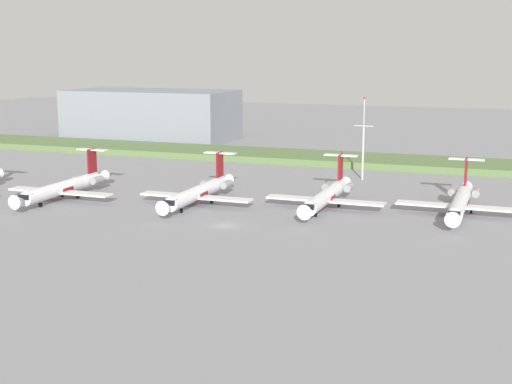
{
  "coord_description": "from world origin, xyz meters",
  "views": [
    {
      "loc": [
        46.75,
        -111.37,
        29.85
      ],
      "look_at": [
        0.0,
        15.84,
        3.0
      ],
      "focal_mm": 50.4,
      "sensor_mm": 36.0,
      "label": 1
    }
  ],
  "objects_px": {
    "antenna_mast": "(363,145)",
    "regional_jet_third": "(199,192)",
    "regional_jet_fourth": "(327,195)",
    "regional_jet_fifth": "(460,201)",
    "regional_jet_second": "(64,187)"
  },
  "relations": [
    {
      "from": "regional_jet_fourth",
      "to": "regional_jet_second",
      "type": "bearing_deg",
      "value": -168.84
    },
    {
      "from": "regional_jet_fourth",
      "to": "regional_jet_fifth",
      "type": "relative_size",
      "value": 1.0
    },
    {
      "from": "regional_jet_fourth",
      "to": "regional_jet_third",
      "type": "bearing_deg",
      "value": -167.47
    },
    {
      "from": "regional_jet_fourth",
      "to": "antenna_mast",
      "type": "bearing_deg",
      "value": 90.09
    },
    {
      "from": "regional_jet_second",
      "to": "regional_jet_fourth",
      "type": "relative_size",
      "value": 1.0
    },
    {
      "from": "regional_jet_second",
      "to": "regional_jet_fourth",
      "type": "distance_m",
      "value": 53.28
    },
    {
      "from": "regional_jet_third",
      "to": "regional_jet_fifth",
      "type": "bearing_deg",
      "value": 9.96
    },
    {
      "from": "antenna_mast",
      "to": "regional_jet_third",
      "type": "bearing_deg",
      "value": -122.51
    },
    {
      "from": "regional_jet_fifth",
      "to": "regional_jet_second",
      "type": "bearing_deg",
      "value": -170.05
    },
    {
      "from": "regional_jet_second",
      "to": "regional_jet_fifth",
      "type": "bearing_deg",
      "value": 9.95
    },
    {
      "from": "regional_jet_fourth",
      "to": "antenna_mast",
      "type": "distance_m",
      "value": 33.31
    },
    {
      "from": "antenna_mast",
      "to": "regional_jet_fourth",
      "type": "bearing_deg",
      "value": -89.91
    },
    {
      "from": "regional_jet_second",
      "to": "regional_jet_fifth",
      "type": "relative_size",
      "value": 1.0
    },
    {
      "from": "regional_jet_fifth",
      "to": "antenna_mast",
      "type": "distance_m",
      "value": 38.91
    },
    {
      "from": "regional_jet_third",
      "to": "regional_jet_fourth",
      "type": "bearing_deg",
      "value": 12.53
    }
  ]
}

